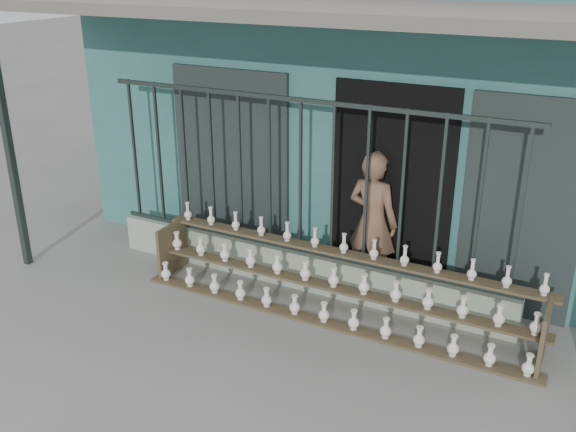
% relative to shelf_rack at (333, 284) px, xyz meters
% --- Properties ---
extents(ground, '(60.00, 60.00, 0.00)m').
position_rel_shelf_rack_xyz_m(ground, '(-0.61, -0.88, -0.36)').
color(ground, slate).
extents(workshop_building, '(7.40, 6.60, 3.21)m').
position_rel_shelf_rack_xyz_m(workshop_building, '(-0.60, 3.35, 1.26)').
color(workshop_building, '#2F6462').
rests_on(workshop_building, ground).
extents(parapet_wall, '(5.00, 0.20, 0.45)m').
position_rel_shelf_rack_xyz_m(parapet_wall, '(-0.61, 0.42, -0.14)').
color(parapet_wall, '#93A28B').
rests_on(parapet_wall, ground).
extents(security_fence, '(5.00, 0.04, 1.80)m').
position_rel_shelf_rack_xyz_m(security_fence, '(-0.61, 0.42, 0.99)').
color(security_fence, '#283330').
rests_on(security_fence, parapet_wall).
extents(shelf_rack, '(4.50, 0.68, 0.85)m').
position_rel_shelf_rack_xyz_m(shelf_rack, '(0.00, 0.00, 0.00)').
color(shelf_rack, brown).
rests_on(shelf_rack, ground).
extents(elderly_woman, '(0.67, 0.50, 1.67)m').
position_rel_shelf_rack_xyz_m(elderly_woman, '(0.14, 0.75, 0.47)').
color(elderly_woman, brown).
rests_on(elderly_woman, ground).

